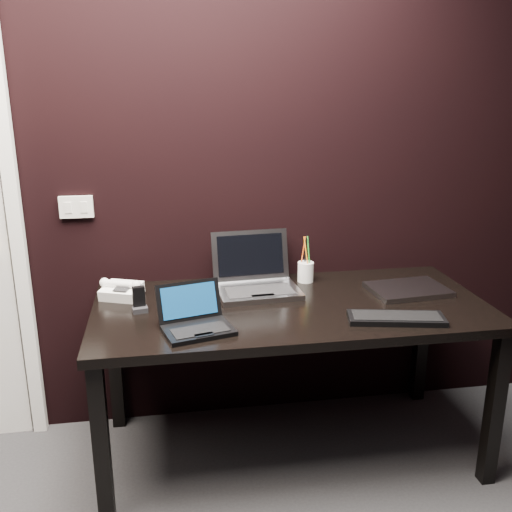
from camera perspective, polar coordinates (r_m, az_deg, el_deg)
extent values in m
plane|color=black|center=(2.69, -4.51, 9.16)|extent=(4.00, 0.00, 4.00)
cube|color=white|center=(2.78, -22.82, 2.37)|extent=(0.06, 0.05, 2.11)
cube|color=silver|center=(2.73, -17.53, 4.70)|extent=(0.15, 0.02, 0.10)
cube|color=silver|center=(2.72, -18.29, 4.61)|extent=(0.03, 0.01, 0.05)
cube|color=silver|center=(2.71, -16.83, 4.70)|extent=(0.03, 0.01, 0.05)
cube|color=black|center=(2.50, 3.52, -5.21)|extent=(1.70, 0.80, 0.04)
cube|color=black|center=(2.33, -15.19, -18.00)|extent=(0.06, 0.06, 0.70)
cube|color=black|center=(2.66, 22.73, -13.97)|extent=(0.06, 0.06, 0.70)
cube|color=black|center=(2.93, -13.94, -10.21)|extent=(0.06, 0.06, 0.70)
cube|color=black|center=(3.20, 16.20, -7.96)|extent=(0.06, 0.06, 0.70)
cube|color=black|center=(2.22, -5.77, -7.42)|extent=(0.29, 0.24, 0.02)
cube|color=black|center=(2.19, -5.61, -7.38)|extent=(0.23, 0.15, 0.00)
cube|color=black|center=(2.15, -5.22, -7.85)|extent=(0.08, 0.05, 0.00)
cube|color=black|center=(2.28, -6.72, -4.45)|extent=(0.26, 0.12, 0.15)
cube|color=navy|center=(2.28, -6.68, -4.45)|extent=(0.23, 0.09, 0.12)
cube|color=#9E9EA4|center=(2.59, 0.22, -3.55)|extent=(0.38, 0.29, 0.03)
cube|color=black|center=(2.56, 0.38, -3.49)|extent=(0.31, 0.16, 0.00)
cube|color=gray|center=(2.50, 0.75, -4.02)|extent=(0.11, 0.05, 0.00)
cube|color=gray|center=(2.71, -0.58, 0.12)|extent=(0.37, 0.09, 0.23)
cube|color=black|center=(2.70, -0.55, 0.12)|extent=(0.32, 0.07, 0.19)
cube|color=black|center=(2.38, 13.85, -6.07)|extent=(0.40, 0.21, 0.02)
cube|color=black|center=(2.37, 13.87, -5.79)|extent=(0.36, 0.17, 0.00)
cube|color=gray|center=(2.71, 14.94, -3.25)|extent=(0.37, 0.28, 0.02)
cube|color=white|center=(2.62, -13.27, -3.51)|extent=(0.20, 0.20, 0.07)
cylinder|color=white|center=(2.60, -13.42, -2.74)|extent=(0.15, 0.09, 0.03)
sphere|color=white|center=(2.63, -14.91, -2.60)|extent=(0.06, 0.06, 0.04)
sphere|color=silver|center=(2.57, -11.89, -2.88)|extent=(0.06, 0.06, 0.04)
cube|color=black|center=(2.57, -13.34, -3.24)|extent=(0.07, 0.06, 0.01)
cube|color=black|center=(2.44, -11.64, -4.22)|extent=(0.05, 0.03, 0.11)
cube|color=black|center=(2.44, -11.52, -5.28)|extent=(0.07, 0.06, 0.02)
cylinder|color=white|center=(2.76, 4.98, -1.59)|extent=(0.09, 0.09, 0.10)
cylinder|color=#CB4513|center=(2.73, 4.75, 0.53)|extent=(0.02, 0.03, 0.14)
cylinder|color=green|center=(2.73, 5.27, 0.50)|extent=(0.02, 0.02, 0.14)
cylinder|color=black|center=(2.74, 5.00, 0.59)|extent=(0.01, 0.01, 0.14)
cylinder|color=orange|center=(2.72, 5.02, 0.45)|extent=(0.03, 0.03, 0.14)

